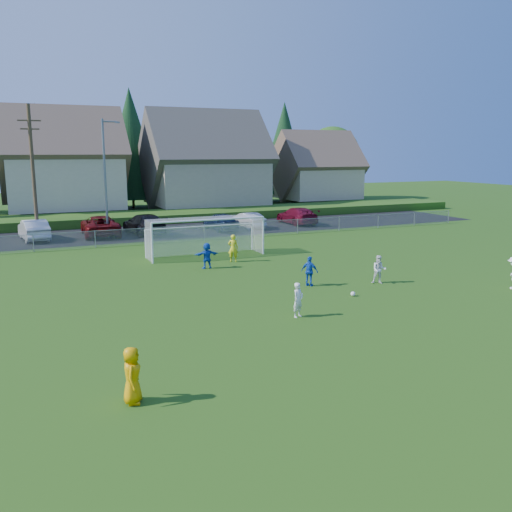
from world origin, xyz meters
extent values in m
plane|color=#193D0C|center=(0.00, 0.00, 0.00)|extent=(160.00, 160.00, 0.00)
plane|color=black|center=(0.00, 27.50, 0.01)|extent=(60.00, 60.00, 0.00)
cube|color=#1E420F|center=(0.00, 35.00, 0.40)|extent=(70.00, 6.00, 0.80)
sphere|color=white|center=(3.05, 3.80, 0.11)|extent=(0.22, 0.22, 0.22)
imported|color=#EC9F04|center=(-8.49, -2.90, 0.78)|extent=(0.70, 0.88, 1.56)
imported|color=white|center=(-0.81, 2.04, 0.71)|extent=(0.61, 0.53, 1.42)
imported|color=white|center=(5.65, 5.35, 0.72)|extent=(0.88, 0.83, 1.45)
imported|color=#1348B8|center=(2.18, 6.33, 0.75)|extent=(0.81, 0.92, 1.50)
imported|color=#1348B8|center=(-1.13, 12.36, 0.74)|extent=(1.40, 0.51, 1.49)
imported|color=yellow|center=(0.95, 13.50, 0.84)|extent=(0.72, 0.62, 1.68)
imported|color=silver|center=(-9.76, 27.31, 0.79)|extent=(2.23, 4.95, 1.58)
imported|color=#5D0A0C|center=(-4.86, 27.44, 0.81)|extent=(2.90, 5.90, 1.61)
imported|color=black|center=(-1.43, 26.92, 0.82)|extent=(2.89, 5.84, 1.63)
imported|color=#111F3D|center=(4.94, 26.28, 0.76)|extent=(2.06, 4.58, 1.53)
imported|color=#B2B2B2|center=(7.55, 26.69, 0.68)|extent=(1.99, 4.29, 1.36)
imported|color=maroon|center=(12.81, 27.32, 0.76)|extent=(2.20, 5.29, 1.53)
cylinder|color=white|center=(-3.65, 15.00, 1.22)|extent=(0.12, 0.12, 2.44)
cylinder|color=white|center=(3.65, 15.00, 1.22)|extent=(0.12, 0.12, 2.44)
cylinder|color=white|center=(0.00, 15.00, 2.44)|extent=(7.30, 0.12, 0.12)
cylinder|color=white|center=(-3.65, 16.80, 0.90)|extent=(0.08, 0.08, 1.80)
cylinder|color=white|center=(3.65, 16.80, 0.90)|extent=(0.08, 0.08, 1.80)
cylinder|color=white|center=(0.00, 16.80, 1.80)|extent=(7.30, 0.08, 0.08)
cube|color=silver|center=(0.00, 16.80, 0.90)|extent=(7.30, 0.02, 1.80)
cube|color=silver|center=(-3.65, 15.90, 1.22)|extent=(0.02, 1.80, 2.44)
cube|color=silver|center=(3.65, 15.90, 1.22)|extent=(0.02, 1.80, 2.44)
cube|color=silver|center=(0.00, 15.90, 2.44)|extent=(7.30, 1.80, 0.02)
cube|color=gray|center=(0.00, 22.00, 1.18)|extent=(52.00, 0.03, 0.03)
cube|color=gray|center=(0.00, 22.00, 0.60)|extent=(52.00, 0.02, 1.14)
cylinder|color=gray|center=(0.00, 22.00, 0.60)|extent=(0.06, 0.06, 1.20)
cylinder|color=gray|center=(26.00, 22.00, 0.60)|extent=(0.06, 0.06, 1.20)
cylinder|color=slate|center=(-4.50, 26.00, 4.50)|extent=(0.18, 0.18, 9.00)
cylinder|color=slate|center=(-4.00, 26.00, 8.80)|extent=(1.20, 0.12, 0.12)
cube|color=slate|center=(-3.40, 26.00, 8.75)|extent=(0.36, 0.18, 0.12)
cylinder|color=#473321|center=(-9.50, 27.00, 5.00)|extent=(0.26, 0.26, 10.00)
cube|color=#473321|center=(-9.50, 27.00, 8.80)|extent=(1.60, 0.10, 0.10)
cube|color=#473321|center=(-9.50, 27.00, 8.20)|extent=(1.30, 0.10, 0.10)
cube|color=#C6B58E|center=(-6.00, 43.00, 3.55)|extent=(11.00, 9.00, 5.50)
pyramid|color=brown|center=(-6.00, 43.00, 11.26)|extent=(12.10, 9.90, 4.96)
cube|color=tan|center=(9.00, 42.00, 3.30)|extent=(12.00, 10.00, 5.00)
pyramid|color=#4C473F|center=(9.00, 42.00, 11.32)|extent=(13.20, 11.00, 5.52)
cube|color=tan|center=(24.00, 43.00, 2.80)|extent=(9.00, 8.00, 4.00)
pyramid|color=brown|center=(24.00, 43.00, 9.21)|extent=(9.90, 8.80, 4.41)
cylinder|color=#382616|center=(-8.00, 51.00, 0.60)|extent=(0.30, 0.30, 1.20)
cone|color=#143819|center=(-8.00, 51.00, 6.60)|extent=(6.24, 6.24, 10.80)
cylinder|color=#382616|center=(2.00, 48.00, 0.60)|extent=(0.30, 0.30, 1.20)
cone|color=#143819|center=(2.00, 48.00, 7.50)|extent=(7.28, 7.28, 12.60)
cylinder|color=#382616|center=(12.00, 50.00, 1.98)|extent=(0.36, 0.36, 3.96)
sphere|color=#2B5B19|center=(12.00, 50.00, 6.82)|extent=(8.36, 8.36, 8.36)
cylinder|color=#382616|center=(22.00, 48.00, 0.60)|extent=(0.30, 0.30, 1.20)
cone|color=#143819|center=(22.00, 48.00, 7.05)|extent=(6.76, 6.76, 11.70)
cylinder|color=#382616|center=(30.00, 49.00, 1.80)|extent=(0.36, 0.36, 3.60)
sphere|color=#2B5B19|center=(30.00, 49.00, 6.20)|extent=(7.60, 7.60, 7.60)
camera|label=1|loc=(-11.00, -16.53, 6.61)|focal=38.00mm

